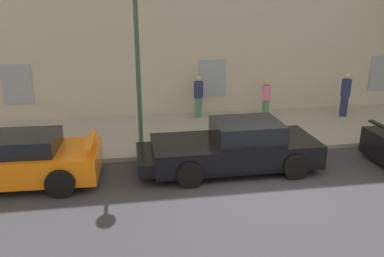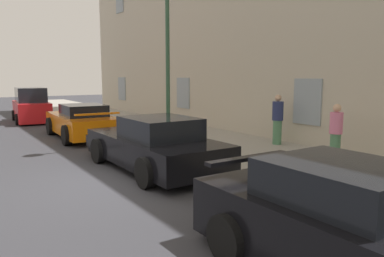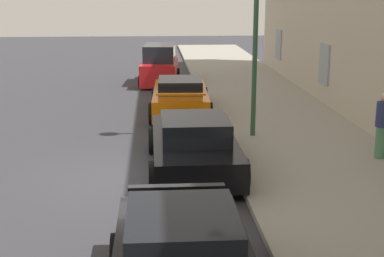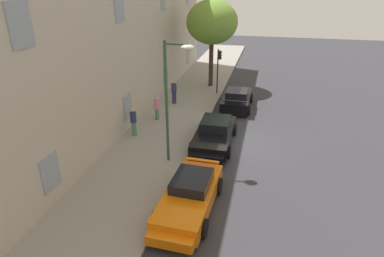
{
  "view_description": "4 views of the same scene",
  "coord_description": "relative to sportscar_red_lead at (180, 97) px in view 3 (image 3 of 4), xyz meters",
  "views": [
    {
      "loc": [
        -3.38,
        -8.67,
        4.61
      ],
      "look_at": [
        -1.72,
        1.42,
        1.23
      ],
      "focal_mm": 36.23,
      "sensor_mm": 36.0,
      "label": 1
    },
    {
      "loc": [
        8.06,
        -3.17,
        2.43
      ],
      "look_at": [
        -0.4,
        2.46,
        1.0
      ],
      "focal_mm": 34.85,
      "sensor_mm": 36.0,
      "label": 2
    },
    {
      "loc": [
        12.24,
        0.39,
        4.31
      ],
      "look_at": [
        -1.2,
        1.34,
        0.86
      ],
      "focal_mm": 51.03,
      "sensor_mm": 36.0,
      "label": 3
    },
    {
      "loc": [
        -17.29,
        -1.35,
        8.61
      ],
      "look_at": [
        -0.81,
        2.56,
        0.97
      ],
      "focal_mm": 31.02,
      "sensor_mm": 36.0,
      "label": 4
    }
  ],
  "objects": [
    {
      "name": "ground_plane",
      "position": [
        6.71,
        -1.3,
        -0.62
      ],
      "size": [
        80.0,
        80.0,
        0.0
      ],
      "primitive_type": "plane",
      "color": "#333338"
    },
    {
      "name": "sidewalk",
      "position": [
        6.71,
        3.21,
        -0.55
      ],
      "size": [
        60.0,
        4.5,
        0.14
      ],
      "primitive_type": "cube",
      "color": "gray",
      "rests_on": "ground"
    },
    {
      "name": "sportscar_red_lead",
      "position": [
        0.0,
        0.0,
        0.0
      ],
      "size": [
        5.01,
        2.2,
        1.34
      ],
      "color": "orange",
      "rests_on": "ground"
    },
    {
      "name": "sportscar_yellow_flank",
      "position": [
        6.05,
        0.02,
        -0.0
      ],
      "size": [
        5.11,
        2.22,
        1.39
      ],
      "color": "black",
      "rests_on": "ground"
    },
    {
      "name": "hatchback_parked",
      "position": [
        -6.47,
        -0.63,
        0.2
      ],
      "size": [
        3.93,
        1.99,
        1.82
      ],
      "color": "red",
      "rests_on": "ground"
    },
    {
      "name": "pedestrian_admiring",
      "position": [
        6.02,
        4.81,
        0.38
      ],
      "size": [
        0.52,
        0.52,
        1.68
      ],
      "color": "#4C7F59",
      "rests_on": "sidewalk"
    }
  ]
}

